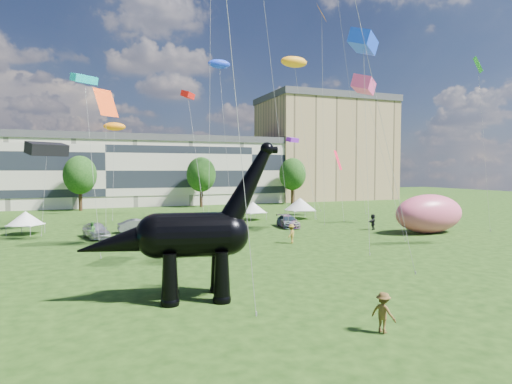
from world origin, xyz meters
name	(u,v)px	position (x,y,z in m)	size (l,w,h in m)	color
ground	(284,288)	(0.00, 0.00, 0.00)	(220.00, 220.00, 0.00)	#16330C
terrace_row	(105,173)	(-8.00, 62.00, 6.00)	(78.00, 11.00, 12.00)	beige
apartment_block	(325,151)	(40.00, 65.00, 11.00)	(28.00, 18.00, 22.00)	tan
tree_mid_left	(80,172)	(-12.00, 53.00, 6.29)	(5.20, 5.20, 9.44)	#382314
tree_mid_right	(201,172)	(8.00, 53.00, 6.29)	(5.20, 5.20, 9.44)	#382314
tree_far_right	(292,172)	(26.00, 53.00, 6.29)	(5.20, 5.20, 9.44)	#382314
dinosaur_sculpture	(186,238)	(-5.57, -0.07, 3.18)	(10.34, 3.56, 8.42)	black
car_silver	(96,230)	(-9.82, 22.42, 0.77)	(1.83, 4.54, 1.55)	silver
car_grey	(139,226)	(-5.54, 24.88, 0.71)	(1.50, 4.30, 1.42)	slate
car_white	(191,221)	(0.48, 26.63, 0.81)	(2.69, 5.83, 1.62)	silver
car_dark	(288,221)	(10.97, 22.92, 0.68)	(1.89, 4.66, 1.35)	#595960
gazebo_near	(253,207)	(9.71, 31.17, 1.69)	(4.25, 4.25, 2.41)	white
gazebo_far	(300,204)	(16.11, 30.09, 2.01)	(4.18, 4.18, 2.86)	silver
gazebo_left	(26,218)	(-16.56, 27.55, 1.68)	(4.57, 4.57, 2.40)	white
inflatable_pink	(429,214)	(22.93, 13.60, 2.04)	(8.16, 4.08, 4.08)	#E4587C
visitors	(199,235)	(-1.36, 15.19, 0.88)	(48.15, 35.53, 1.89)	#9C274B
kites	(328,21)	(11.77, 15.68, 21.19)	(53.62, 51.47, 32.08)	red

